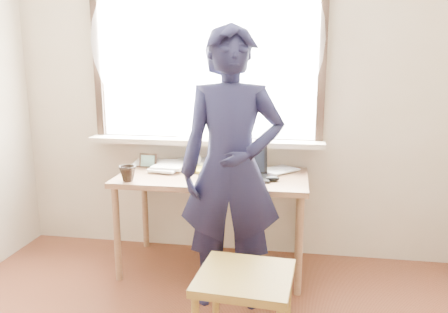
% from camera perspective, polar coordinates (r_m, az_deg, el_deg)
% --- Properties ---
extents(room_shell, '(3.52, 4.02, 2.61)m').
position_cam_1_polar(room_shell, '(1.68, -8.86, 15.19)').
color(room_shell, '#C2B49C').
rests_on(room_shell, ground).
extents(desk, '(1.37, 0.69, 0.73)m').
position_cam_1_polar(desk, '(3.21, -1.47, -3.72)').
color(desk, '#856042').
rests_on(desk, ground).
extents(laptop, '(0.38, 0.33, 0.23)m').
position_cam_1_polar(laptop, '(3.11, 2.59, -1.73)').
color(laptop, black).
rests_on(laptop, desk).
extents(mug_white, '(0.18, 0.18, 0.10)m').
position_cam_1_polar(mug_white, '(3.41, -4.03, -0.62)').
color(mug_white, white).
rests_on(mug_white, desk).
extents(mug_dark, '(0.16, 0.16, 0.11)m').
position_cam_1_polar(mug_dark, '(3.08, -12.47, -2.20)').
color(mug_dark, black).
rests_on(mug_dark, desk).
extents(mouse, '(0.10, 0.07, 0.04)m').
position_cam_1_polar(mouse, '(3.04, 6.34, -2.86)').
color(mouse, black).
rests_on(mouse, desk).
extents(desk_clutter, '(0.79, 0.50, 0.04)m').
position_cam_1_polar(desk_clutter, '(3.41, -5.62, -1.11)').
color(desk_clutter, white).
rests_on(desk_clutter, desk).
extents(book_a, '(0.27, 0.30, 0.02)m').
position_cam_1_polar(book_a, '(3.48, -7.28, -1.03)').
color(book_a, white).
rests_on(book_a, desk).
extents(book_b, '(0.32, 0.33, 0.02)m').
position_cam_1_polar(book_b, '(3.37, 6.03, -1.50)').
color(book_b, white).
rests_on(book_b, desk).
extents(picture_frame, '(0.14, 0.02, 0.11)m').
position_cam_1_polar(picture_frame, '(3.40, -9.87, -0.69)').
color(picture_frame, black).
rests_on(picture_frame, desk).
extents(work_chair, '(0.51, 0.49, 0.49)m').
position_cam_1_polar(work_chair, '(2.34, 2.72, -16.71)').
color(work_chair, olive).
rests_on(work_chair, ground).
extents(person, '(0.68, 0.48, 1.77)m').
position_cam_1_polar(person, '(2.72, 0.98, -1.75)').
color(person, black).
rests_on(person, ground).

